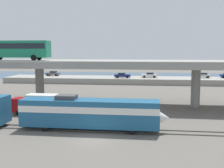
{
  "coord_description": "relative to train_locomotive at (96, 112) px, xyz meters",
  "views": [
    {
      "loc": [
        5.83,
        -29.14,
        9.51
      ],
      "look_at": [
        -0.64,
        20.83,
        3.62
      ],
      "focal_mm": 46.15,
      "sensor_mm": 36.0,
      "label": 1
    }
  ],
  "objects": [
    {
      "name": "ground_plane",
      "position": [
        0.34,
        -4.0,
        -2.19
      ],
      "size": [
        260.0,
        260.0,
        0.0
      ],
      "primitive_type": "plane",
      "color": "#605B54"
    },
    {
      "name": "rail_strip_near",
      "position": [
        0.34,
        -0.75,
        -2.13
      ],
      "size": [
        110.0,
        0.12,
        0.12
      ],
      "primitive_type": "cube",
      "color": "#59544C",
      "rests_on": "ground_plane"
    },
    {
      "name": "rail_strip_far",
      "position": [
        0.34,
        0.75,
        -2.13
      ],
      "size": [
        110.0,
        0.12,
        0.12
      ],
      "primitive_type": "cube",
      "color": "#59544C",
      "rests_on": "ground_plane"
    },
    {
      "name": "train_locomotive",
      "position": [
        0.0,
        0.0,
        0.0
      ],
      "size": [
        17.69,
        3.04,
        4.18
      ],
      "color": "#1E5984",
      "rests_on": "ground_plane"
    },
    {
      "name": "highway_overpass",
      "position": [
        0.34,
        16.0,
        4.81
      ],
      "size": [
        96.0,
        10.24,
        7.79
      ],
      "color": "gray",
      "rests_on": "ground_plane"
    },
    {
      "name": "transit_bus_on_overpass",
      "position": [
        -17.11,
        15.11,
        7.66
      ],
      "size": [
        12.0,
        2.68,
        3.4
      ],
      "rotation": [
        0.0,
        0.0,
        3.14
      ],
      "color": "#197A56",
      "rests_on": "highway_overpass"
    },
    {
      "name": "service_truck_east",
      "position": [
        -10.35,
        7.21,
        -0.55
      ],
      "size": [
        6.8,
        2.46,
        3.04
      ],
      "rotation": [
        0.0,
        0.0,
        3.14
      ],
      "color": "maroon",
      "rests_on": "ground_plane"
    },
    {
      "name": "pier_parking_lot",
      "position": [
        0.34,
        51.0,
        -1.37
      ],
      "size": [
        73.2,
        10.66,
        1.63
      ],
      "primitive_type": "cube",
      "color": "gray",
      "rests_on": "ground_plane"
    },
    {
      "name": "parked_car_0",
      "position": [
        6.28,
        50.95,
        0.22
      ],
      "size": [
        4.61,
        1.95,
        1.5
      ],
      "rotation": [
        0.0,
        0.0,
        3.14
      ],
      "color": "silver",
      "rests_on": "pier_parking_lot"
    },
    {
      "name": "parked_car_1",
      "position": [
        -23.62,
        53.19,
        0.21
      ],
      "size": [
        4.24,
        2.0,
        1.5
      ],
      "rotation": [
        0.0,
        0.0,
        3.14
      ],
      "color": "#515459",
      "rests_on": "pier_parking_lot"
    },
    {
      "name": "parked_car_2",
      "position": [
        -1.48,
        49.17,
        0.21
      ],
      "size": [
        4.61,
        1.86,
        1.5
      ],
      "color": "navy",
      "rests_on": "pier_parking_lot"
    },
    {
      "name": "parked_car_3",
      "position": [
        21.65,
        52.22,
        0.21
      ],
      "size": [
        4.08,
        1.87,
        1.5
      ],
      "rotation": [
        0.0,
        0.0,
        3.14
      ],
      "color": "#B7B7BC",
      "rests_on": "pier_parking_lot"
    },
    {
      "name": "harbor_water",
      "position": [
        0.34,
        74.0,
        -2.19
      ],
      "size": [
        140.0,
        36.0,
        0.01
      ],
      "primitive_type": "cube",
      "color": "navy",
      "rests_on": "ground_plane"
    }
  ]
}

